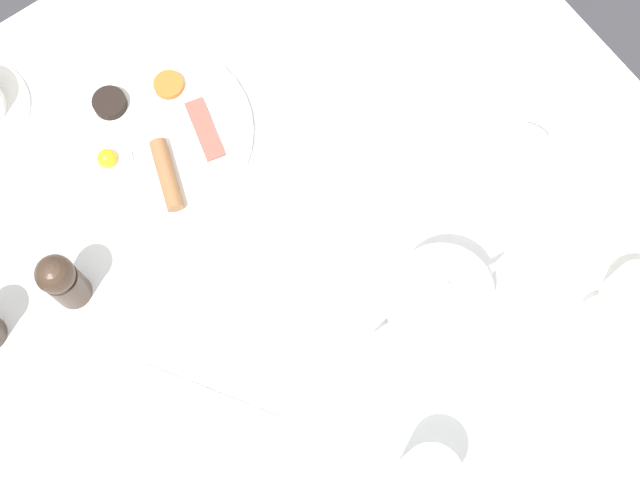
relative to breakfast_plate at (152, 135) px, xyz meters
The scene contains 10 objects.
ground_plane 0.80m from the breakfast_plate, 109.95° to the left, with size 8.00×8.00×0.00m, color #333338.
table 0.30m from the breakfast_plate, 109.95° to the left, with size 1.06×1.13×0.74m.
breakfast_plate is the anchor object (origin of this frame).
teapot_near 0.47m from the breakfast_plate, 110.60° to the left, with size 0.22×0.13×0.13m.
teapot_far 0.46m from the breakfast_plate, 144.75° to the left, with size 0.14×0.19×0.13m.
teacup_with_saucer_left 0.71m from the breakfast_plate, 123.19° to the left, with size 0.15×0.15×0.07m.
water_glass_tall 0.61m from the breakfast_plate, 91.84° to the left, with size 0.07×0.07×0.10m.
salt_grinder 0.25m from the breakfast_plate, 31.51° to the left, with size 0.05×0.05×0.12m.
knife_by_plate 0.38m from the breakfast_plate, 68.52° to the left, with size 0.12×0.17×0.00m.
spoon_for_tea 0.76m from the breakfast_plate, 109.99° to the left, with size 0.14×0.11×0.00m.
Camera 1 is at (0.21, 0.29, 1.92)m, focal length 50.00 mm.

